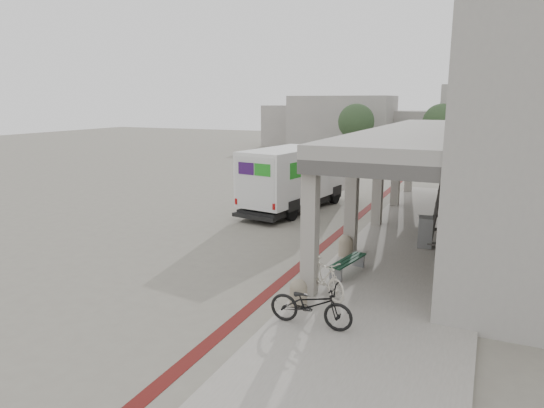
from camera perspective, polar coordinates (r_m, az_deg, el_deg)
The scene contains 14 objects.
ground at distance 16.73m, azimuth 1.70°, elevation -5.51°, with size 120.00×120.00×0.00m, color slate.
bike_lane_stripe at distance 18.21m, azimuth 7.05°, elevation -4.12°, with size 0.35×40.00×0.01m, color #501210.
sidewalk at distance 15.70m, azimuth 15.40°, elevation -6.93°, with size 4.40×28.00×0.12m, color gray.
transit_building at distance 19.31m, azimuth 26.50°, elevation 5.91°, with size 7.60×17.00×7.00m.
distant_backdrop at distance 51.46m, azimuth 14.46°, elevation 9.11°, with size 28.00×10.00×6.50m.
tree_left at distance 44.19m, azimuth 9.87°, elevation 9.49°, with size 3.20×3.20×4.80m.
tree_mid at distance 44.96m, azimuth 19.30°, elevation 9.04°, with size 3.20×3.20×4.80m.
fedex_truck at distance 22.58m, azimuth 2.64°, elevation 3.20°, with size 3.14×7.15×2.95m.
bench at distance 14.37m, azimuth 8.90°, elevation -6.93°, with size 0.71×1.77×0.41m.
bollard_near at distance 12.12m, azimuth 3.12°, elevation -10.30°, with size 0.44×0.44×0.66m.
bollard_far at distance 15.90m, azimuth 8.66°, elevation -4.86°, with size 0.46×0.46×0.69m.
utility_cabinet at distance 17.47m, azimuth 17.57°, elevation -3.14°, with size 0.47×0.62×1.04m, color gray.
bicycle_black at distance 11.02m, azimuth 4.60°, elevation -11.69°, with size 0.67×1.92×1.01m, color black.
bicycle_cream at distance 12.60m, azimuth 6.13°, elevation -8.58°, with size 0.48×1.69×1.01m, color beige.
Camera 1 is at (6.12, -14.73, 5.07)m, focal length 32.00 mm.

